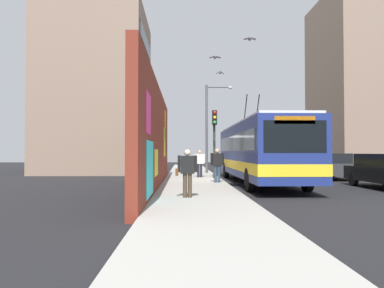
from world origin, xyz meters
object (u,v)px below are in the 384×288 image
(traffic_light, at_px, (214,132))
(pedestrian_at_curb, at_px, (217,163))
(pedestrian_near_wall, at_px, (187,170))
(pedestrian_midblock, at_px, (200,161))
(city_bus, at_px, (258,150))
(parked_car_dark_gray, at_px, (329,165))
(street_lamp, at_px, (210,122))

(traffic_light, bearing_deg, pedestrian_at_curb, 177.72)
(pedestrian_near_wall, bearing_deg, pedestrian_midblock, -5.14)
(city_bus, height_order, parked_car_dark_gray, city_bus)
(pedestrian_at_curb, distance_m, pedestrian_near_wall, 6.06)
(parked_car_dark_gray, bearing_deg, street_lamp, 62.57)
(city_bus, bearing_deg, pedestrian_at_curb, 115.21)
(city_bus, relative_size, pedestrian_midblock, 7.75)
(parked_car_dark_gray, distance_m, pedestrian_midblock, 8.20)
(parked_car_dark_gray, bearing_deg, pedestrian_midblock, 94.85)
(pedestrian_at_curb, xyz_separation_m, traffic_light, (2.87, -0.11, 1.68))
(street_lamp, bearing_deg, traffic_light, 178.59)
(street_lamp, bearing_deg, pedestrian_midblock, 168.01)
(city_bus, relative_size, street_lamp, 1.96)
(pedestrian_midblock, distance_m, traffic_light, 2.09)
(city_bus, distance_m, traffic_light, 3.00)
(street_lamp, bearing_deg, pedestrian_near_wall, 172.66)
(traffic_light, bearing_deg, city_bus, -130.04)
(pedestrian_near_wall, relative_size, traffic_light, 0.40)
(pedestrian_midblock, relative_size, street_lamp, 0.25)
(traffic_light, xyz_separation_m, street_lamp, (5.31, -0.13, 1.05))
(traffic_light, relative_size, street_lamp, 0.61)
(parked_car_dark_gray, distance_m, pedestrian_near_wall, 13.69)
(pedestrian_at_curb, height_order, pedestrian_near_wall, pedestrian_at_curb)
(traffic_light, bearing_deg, pedestrian_midblock, 42.87)
(pedestrian_midblock, height_order, traffic_light, traffic_light)
(pedestrian_at_curb, bearing_deg, traffic_light, -2.28)
(pedestrian_midblock, height_order, pedestrian_near_wall, pedestrian_midblock)
(pedestrian_at_curb, distance_m, pedestrian_midblock, 3.81)
(pedestrian_midblock, relative_size, traffic_light, 0.41)
(pedestrian_near_wall, height_order, traffic_light, traffic_light)
(pedestrian_near_wall, height_order, street_lamp, street_lamp)
(pedestrian_midblock, bearing_deg, traffic_light, -137.13)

